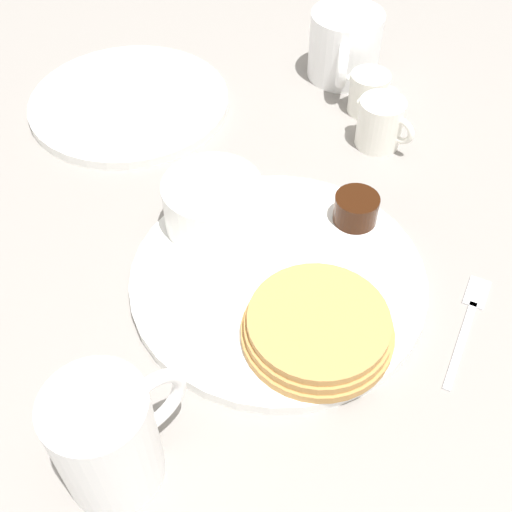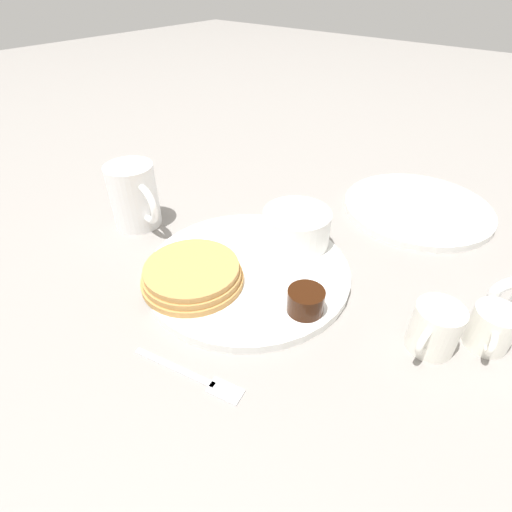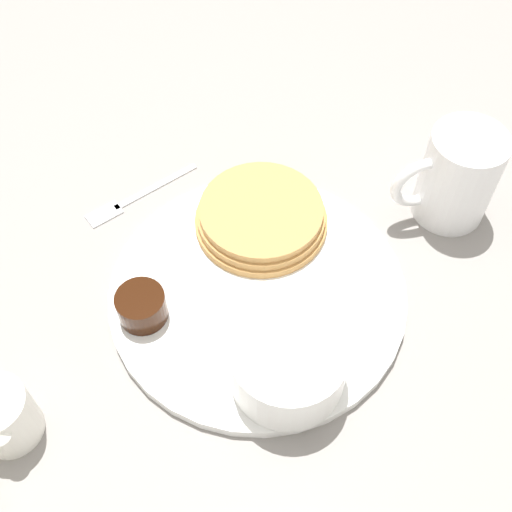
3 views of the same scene
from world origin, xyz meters
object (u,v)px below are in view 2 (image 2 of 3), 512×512
Objects in this scene: coffee_mug at (135,196)px; creamer_pitcher_near at (435,328)px; plate at (247,271)px; fork at (199,378)px; bowl at (296,226)px; creamer_pitcher_far at (491,328)px.

coffee_mug is 1.41× the size of creamer_pitcher_near.
plate is 2.12× the size of fork.
bowl is 1.43× the size of creamer_pitcher_far.
fork is at bearing 24.03° from plate.
fork is (0.20, -0.17, -0.03)m from creamer_pitcher_near.
bowl reaches higher than creamer_pitcher_near.
coffee_mug is 0.34m from fork.
coffee_mug reaches higher than creamer_pitcher_near.
plate is 4.08× the size of creamer_pitcher_far.
plate is 0.23m from coffee_mug.
plate is at bearing -155.97° from fork.
creamer_pitcher_near reaches higher than fork.
creamer_pitcher_near is 1.12× the size of creamer_pitcher_far.
bowl reaches higher than fork.
coffee_mug is 0.53m from creamer_pitcher_far.
creamer_pitcher_near is 0.58× the size of fork.
creamer_pitcher_far reaches higher than fork.
creamer_pitcher_near is at bearing 95.71° from coffee_mug.
bowl is 0.24m from creamer_pitcher_near.
bowl is at bearing -93.29° from creamer_pitcher_far.
creamer_pitcher_near reaches higher than plate.
creamer_pitcher_far is at bearing 132.32° from creamer_pitcher_near.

